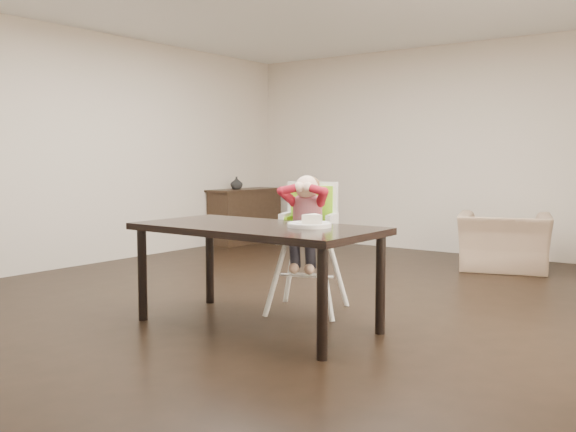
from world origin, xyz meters
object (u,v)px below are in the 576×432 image
Objects in this scene: high_chair at (308,216)px; armchair at (504,232)px; dining_table at (256,236)px; sideboard at (245,216)px.

armchair is at bearing 57.25° from high_chair.
dining_table is at bearing 61.60° from armchair.
high_chair is 4.32m from sideboard.
sideboard is (-3.15, 2.93, -0.38)m from high_chair.
dining_table is 1.87× the size of armchair.
sideboard is (-3.81, 0.09, -0.02)m from armchair.
armchair is at bearing -1.32° from sideboard.
high_chair is at bearing 59.48° from armchair.
sideboard is at bearing 131.31° from dining_table.
dining_table is 4.76m from sideboard.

